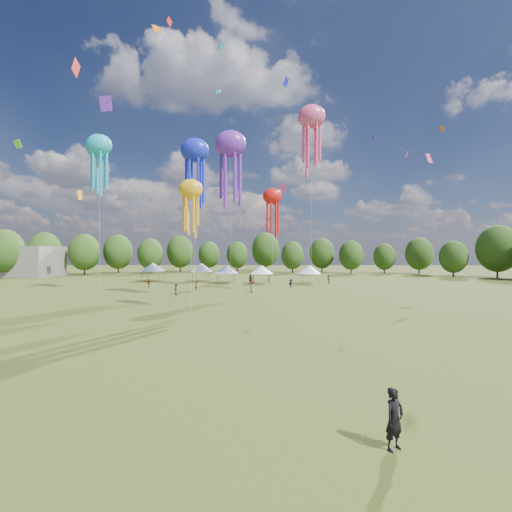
{
  "coord_description": "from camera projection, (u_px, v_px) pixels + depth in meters",
  "views": [
    {
      "loc": [
        3.18,
        -13.75,
        6.28
      ],
      "look_at": [
        2.77,
        15.0,
        6.0
      ],
      "focal_mm": 22.79,
      "sensor_mm": 36.0,
      "label": 1
    }
  ],
  "objects": [
    {
      "name": "observer_main",
      "position": [
        394.0,
        419.0,
        10.34
      ],
      "size": [
        0.85,
        0.77,
        1.96
      ],
      "primitive_type": "imported",
      "rotation": [
        0.0,
        0.0,
        0.54
      ],
      "color": "black",
      "rests_on": "ground"
    },
    {
      "name": "treeline",
      "position": [
        231.0,
        252.0,
        76.35
      ],
      "size": [
        201.57,
        95.24,
        13.43
      ],
      "color": "#38281C",
      "rests_on": "ground"
    },
    {
      "name": "spectator_near",
      "position": [
        176.0,
        290.0,
        48.28
      ],
      "size": [
        1.01,
        0.99,
        1.64
      ],
      "primitive_type": "imported",
      "rotation": [
        0.0,
        0.0,
        2.41
      ],
      "color": "gray",
      "rests_on": "ground"
    },
    {
      "name": "small_kites",
      "position": [
        233.0,
        123.0,
        58.26
      ],
      "size": [
        75.61,
        61.62,
        45.31
      ],
      "color": "#1826DC",
      "rests_on": "ground"
    },
    {
      "name": "show_kites",
      "position": [
        228.0,
        157.0,
        53.78
      ],
      "size": [
        39.14,
        26.24,
        31.73
      ],
      "color": "#1826DC",
      "rests_on": "ground"
    },
    {
      "name": "festival_tents",
      "position": [
        223.0,
        268.0,
        69.16
      ],
      "size": [
        39.06,
        11.32,
        4.07
      ],
      "color": "#47474C",
      "rests_on": "ground"
    },
    {
      "name": "ground",
      "position": [
        186.0,
        400.0,
        13.85
      ],
      "size": [
        300.0,
        300.0,
        0.0
      ],
      "primitive_type": "plane",
      "color": "#384416",
      "rests_on": "ground"
    },
    {
      "name": "spectators_far",
      "position": [
        262.0,
        281.0,
        62.04
      ],
      "size": [
        35.03,
        21.98,
        1.9
      ],
      "color": "gray",
      "rests_on": "ground"
    }
  ]
}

